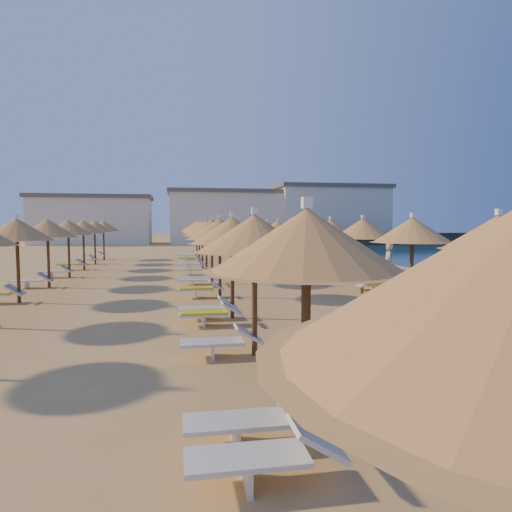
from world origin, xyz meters
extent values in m
plane|color=tan|center=(0.00, 0.00, 0.00)|extent=(220.00, 220.00, 0.00)
cube|color=black|center=(28.55, 39.42, 0.75)|extent=(30.15, 5.36, 1.50)
cube|color=silver|center=(-15.42, 47.94, 3.00)|extent=(15.00, 8.00, 6.00)
cube|color=#59514C|center=(-15.42, 47.94, 6.25)|extent=(15.60, 8.48, 0.50)
cube|color=silver|center=(2.28, 46.76, 3.40)|extent=(15.00, 8.00, 6.80)
cube|color=#59514C|center=(2.28, 46.76, 7.05)|extent=(15.60, 8.48, 0.50)
cube|color=silver|center=(17.08, 45.60, 3.80)|extent=(15.00, 8.00, 7.60)
cube|color=#59514C|center=(17.08, 45.60, 7.85)|extent=(15.60, 8.48, 0.50)
cylinder|color=brown|center=(2.83, -7.04, 1.22)|extent=(0.12, 0.12, 2.44)
cone|color=#A57030|center=(2.83, -7.04, 2.58)|extent=(2.43, 2.43, 0.78)
cone|color=#A57030|center=(2.83, -7.04, 2.25)|extent=(2.62, 2.62, 0.12)
cube|color=white|center=(2.83, -7.04, 3.05)|extent=(0.12, 0.12, 0.14)
cylinder|color=brown|center=(2.83, -3.19, 1.22)|extent=(0.12, 0.12, 2.44)
cone|color=#A57030|center=(2.83, -3.19, 2.58)|extent=(2.43, 2.43, 0.78)
cone|color=#A57030|center=(2.83, -3.19, 2.25)|extent=(2.62, 2.62, 0.12)
cube|color=white|center=(2.83, -3.19, 3.05)|extent=(0.12, 0.12, 0.14)
cylinder|color=brown|center=(2.83, 0.65, 1.22)|extent=(0.12, 0.12, 2.44)
cone|color=#A57030|center=(2.83, 0.65, 2.58)|extent=(2.43, 2.43, 0.78)
cone|color=#A57030|center=(2.83, 0.65, 2.25)|extent=(2.62, 2.62, 0.12)
cube|color=white|center=(2.83, 0.65, 3.05)|extent=(0.12, 0.12, 0.14)
cylinder|color=brown|center=(2.83, 4.49, 1.22)|extent=(0.12, 0.12, 2.44)
cone|color=#A57030|center=(2.83, 4.49, 2.58)|extent=(2.43, 2.43, 0.78)
cone|color=#A57030|center=(2.83, 4.49, 2.25)|extent=(2.62, 2.62, 0.12)
cube|color=white|center=(2.83, 4.49, 3.05)|extent=(0.12, 0.12, 0.14)
cylinder|color=brown|center=(2.83, 8.34, 1.22)|extent=(0.12, 0.12, 2.44)
cone|color=#A57030|center=(2.83, 8.34, 2.58)|extent=(2.43, 2.43, 0.78)
cone|color=#A57030|center=(2.83, 8.34, 2.25)|extent=(2.62, 2.62, 0.12)
cube|color=white|center=(2.83, 8.34, 3.05)|extent=(0.12, 0.12, 0.14)
cylinder|color=brown|center=(2.83, 12.18, 1.22)|extent=(0.12, 0.12, 2.44)
cone|color=#A57030|center=(2.83, 12.18, 2.58)|extent=(2.43, 2.43, 0.78)
cone|color=#A57030|center=(2.83, 12.18, 2.25)|extent=(2.62, 2.62, 0.12)
cube|color=white|center=(2.83, 12.18, 3.05)|extent=(0.12, 0.12, 0.14)
cylinder|color=brown|center=(2.83, 16.02, 1.22)|extent=(0.12, 0.12, 2.44)
cone|color=#A57030|center=(2.83, 16.02, 2.58)|extent=(2.43, 2.43, 0.78)
cone|color=#A57030|center=(2.83, 16.02, 2.25)|extent=(2.62, 2.62, 0.12)
cube|color=white|center=(2.83, 16.02, 3.05)|extent=(0.12, 0.12, 0.14)
cylinder|color=brown|center=(2.83, 19.87, 1.22)|extent=(0.12, 0.12, 2.44)
cone|color=#A57030|center=(2.83, 19.87, 2.58)|extent=(2.43, 2.43, 0.78)
cone|color=#A57030|center=(2.83, 19.87, 2.25)|extent=(2.62, 2.62, 0.12)
cube|color=white|center=(2.83, 19.87, 3.05)|extent=(0.12, 0.12, 0.14)
cylinder|color=brown|center=(-2.83, -10.88, 1.22)|extent=(0.12, 0.12, 2.44)
cone|color=#A57030|center=(-2.83, -10.88, 2.58)|extent=(2.43, 2.43, 0.78)
cone|color=#A57030|center=(-2.83, -10.88, 2.25)|extent=(2.62, 2.62, 0.12)
cube|color=white|center=(-2.83, -10.88, 3.05)|extent=(0.12, 0.12, 0.14)
cylinder|color=brown|center=(-2.83, -7.04, 1.22)|extent=(0.12, 0.12, 2.44)
cone|color=#A57030|center=(-2.83, -7.04, 2.58)|extent=(2.43, 2.43, 0.78)
cone|color=#A57030|center=(-2.83, -7.04, 2.25)|extent=(2.62, 2.62, 0.12)
cube|color=white|center=(-2.83, -7.04, 3.05)|extent=(0.12, 0.12, 0.14)
cylinder|color=brown|center=(-2.83, -3.19, 1.22)|extent=(0.12, 0.12, 2.44)
cone|color=#A57030|center=(-2.83, -3.19, 2.58)|extent=(2.43, 2.43, 0.78)
cone|color=#A57030|center=(-2.83, -3.19, 2.25)|extent=(2.62, 2.62, 0.12)
cube|color=white|center=(-2.83, -3.19, 3.05)|extent=(0.12, 0.12, 0.14)
cylinder|color=brown|center=(-2.83, 0.65, 1.22)|extent=(0.12, 0.12, 2.44)
cone|color=#A57030|center=(-2.83, 0.65, 2.58)|extent=(2.43, 2.43, 0.78)
cone|color=#A57030|center=(-2.83, 0.65, 2.25)|extent=(2.62, 2.62, 0.12)
cube|color=white|center=(-2.83, 0.65, 3.05)|extent=(0.12, 0.12, 0.14)
cylinder|color=brown|center=(-2.83, 4.49, 1.22)|extent=(0.12, 0.12, 2.44)
cone|color=#A57030|center=(-2.83, 4.49, 2.58)|extent=(2.43, 2.43, 0.78)
cone|color=#A57030|center=(-2.83, 4.49, 2.25)|extent=(2.62, 2.62, 0.12)
cube|color=white|center=(-2.83, 4.49, 3.05)|extent=(0.12, 0.12, 0.14)
cylinder|color=brown|center=(-2.83, 8.34, 1.22)|extent=(0.12, 0.12, 2.44)
cone|color=#A57030|center=(-2.83, 8.34, 2.58)|extent=(2.43, 2.43, 0.78)
cone|color=#A57030|center=(-2.83, 8.34, 2.25)|extent=(2.62, 2.62, 0.12)
cube|color=white|center=(-2.83, 8.34, 3.05)|extent=(0.12, 0.12, 0.14)
cylinder|color=brown|center=(-2.83, 12.18, 1.22)|extent=(0.12, 0.12, 2.44)
cone|color=#A57030|center=(-2.83, 12.18, 2.58)|extent=(2.43, 2.43, 0.78)
cone|color=#A57030|center=(-2.83, 12.18, 2.25)|extent=(2.62, 2.62, 0.12)
cube|color=white|center=(-2.83, 12.18, 3.05)|extent=(0.12, 0.12, 0.14)
cylinder|color=brown|center=(-2.83, 16.02, 1.22)|extent=(0.12, 0.12, 2.44)
cone|color=#A57030|center=(-2.83, 16.02, 2.58)|extent=(2.43, 2.43, 0.78)
cone|color=#A57030|center=(-2.83, 16.02, 2.25)|extent=(2.62, 2.62, 0.12)
cube|color=white|center=(-2.83, 16.02, 3.05)|extent=(0.12, 0.12, 0.14)
cylinder|color=brown|center=(-2.83, 19.87, 1.22)|extent=(0.12, 0.12, 2.44)
cone|color=#A57030|center=(-2.83, 19.87, 2.58)|extent=(2.43, 2.43, 0.78)
cone|color=#A57030|center=(-2.83, 19.87, 2.25)|extent=(2.62, 2.62, 0.12)
cube|color=white|center=(-2.83, 19.87, 3.05)|extent=(0.12, 0.12, 0.14)
cylinder|color=brown|center=(-9.89, 0.65, 1.22)|extent=(0.12, 0.12, 2.44)
cone|color=#A57030|center=(-9.89, 0.65, 2.58)|extent=(2.43, 2.43, 0.78)
cone|color=#A57030|center=(-9.89, 0.65, 2.25)|extent=(2.62, 2.62, 0.12)
cube|color=white|center=(-9.89, 0.65, 3.05)|extent=(0.12, 0.12, 0.14)
cylinder|color=brown|center=(-9.89, 4.49, 1.22)|extent=(0.12, 0.12, 2.44)
cone|color=#A57030|center=(-9.89, 4.49, 2.58)|extent=(2.43, 2.43, 0.78)
cone|color=#A57030|center=(-9.89, 4.49, 2.25)|extent=(2.62, 2.62, 0.12)
cube|color=white|center=(-9.89, 4.49, 3.05)|extent=(0.12, 0.12, 0.14)
cylinder|color=brown|center=(-9.89, 8.34, 1.22)|extent=(0.12, 0.12, 2.44)
cone|color=#A57030|center=(-9.89, 8.34, 2.58)|extent=(2.43, 2.43, 0.78)
cone|color=#A57030|center=(-9.89, 8.34, 2.25)|extent=(2.62, 2.62, 0.12)
cube|color=white|center=(-9.89, 8.34, 3.05)|extent=(0.12, 0.12, 0.14)
cylinder|color=brown|center=(-9.89, 12.18, 1.22)|extent=(0.12, 0.12, 2.44)
cone|color=#A57030|center=(-9.89, 12.18, 2.58)|extent=(2.43, 2.43, 0.78)
cone|color=#A57030|center=(-9.89, 12.18, 2.25)|extent=(2.62, 2.62, 0.12)
cube|color=white|center=(-9.89, 12.18, 3.05)|extent=(0.12, 0.12, 0.14)
cylinder|color=brown|center=(-9.89, 16.02, 1.22)|extent=(0.12, 0.12, 2.44)
cone|color=#A57030|center=(-9.89, 16.02, 2.58)|extent=(2.43, 2.43, 0.78)
cone|color=#A57030|center=(-9.89, 16.02, 2.25)|extent=(2.62, 2.62, 0.12)
cube|color=white|center=(-9.89, 16.02, 3.05)|extent=(0.12, 0.12, 0.14)
cylinder|color=brown|center=(-9.89, 19.87, 1.22)|extent=(0.12, 0.12, 2.44)
cone|color=#A57030|center=(-9.89, 19.87, 2.58)|extent=(2.43, 2.43, 0.78)
cone|color=#A57030|center=(-9.89, 19.87, 2.25)|extent=(2.62, 2.62, 0.12)
cube|color=white|center=(-9.89, 19.87, 3.05)|extent=(0.12, 0.12, 0.14)
cube|color=silver|center=(-3.73, -10.88, 0.32)|extent=(1.31, 0.58, 0.06)
cube|color=silver|center=(-3.73, -10.88, 0.16)|extent=(0.06, 0.52, 0.32)
cube|color=silver|center=(-2.96, -10.88, 0.46)|extent=(0.58, 0.58, 0.40)
cube|color=silver|center=(-3.73, -11.78, 0.32)|extent=(1.31, 0.58, 0.06)
cube|color=silver|center=(-3.73, -11.78, 0.16)|extent=(0.06, 0.52, 0.32)
cube|color=silver|center=(-2.96, -11.78, 0.46)|extent=(0.58, 0.58, 0.40)
cube|color=silver|center=(2.96, -7.04, 0.46)|extent=(0.58, 0.58, 0.40)
cube|color=silver|center=(3.73, -6.14, 0.32)|extent=(1.31, 0.58, 0.06)
cube|color=silver|center=(3.73, -6.14, 0.16)|extent=(0.06, 0.52, 0.32)
cube|color=silver|center=(2.96, -6.14, 0.46)|extent=(0.58, 0.58, 0.40)
cube|color=silver|center=(-3.73, -7.04, 0.32)|extent=(1.31, 0.58, 0.06)
cube|color=silver|center=(-3.73, -7.04, 0.16)|extent=(0.06, 0.52, 0.32)
cube|color=silver|center=(-2.96, -7.04, 0.46)|extent=(0.58, 0.58, 0.40)
cube|color=silver|center=(3.73, -3.19, 0.32)|extent=(1.31, 0.58, 0.06)
cube|color=silver|center=(3.73, -3.19, 0.16)|extent=(0.06, 0.52, 0.32)
cube|color=silver|center=(2.96, -3.19, 0.46)|extent=(0.58, 0.58, 0.40)
cube|color=silver|center=(-3.73, -3.19, 0.32)|extent=(1.31, 0.58, 0.06)
cube|color=silver|center=(-3.73, -3.19, 0.16)|extent=(0.06, 0.52, 0.32)
cube|color=silver|center=(-2.96, -3.19, 0.46)|extent=(0.58, 0.58, 0.40)
cube|color=silver|center=(-3.73, -4.09, 0.32)|extent=(1.31, 0.58, 0.06)
cube|color=silver|center=(-3.73, -4.09, 0.16)|extent=(0.06, 0.52, 0.32)
cube|color=silver|center=(-2.96, -4.09, 0.46)|extent=(0.58, 0.58, 0.40)
cube|color=yellow|center=(-3.73, -4.09, 0.38)|extent=(1.26, 0.53, 0.05)
cube|color=silver|center=(3.73, 0.65, 0.32)|extent=(1.31, 0.58, 0.06)
cube|color=silver|center=(3.73, 0.65, 0.16)|extent=(0.06, 0.52, 0.32)
cube|color=silver|center=(2.96, 0.65, 0.46)|extent=(0.58, 0.58, 0.40)
cube|color=yellow|center=(3.73, 0.65, 0.38)|extent=(1.26, 0.53, 0.05)
cube|color=silver|center=(3.73, 1.55, 0.32)|extent=(1.31, 0.58, 0.06)
cube|color=silver|center=(3.73, 1.55, 0.16)|extent=(0.06, 0.52, 0.32)
cube|color=silver|center=(2.96, 1.55, 0.46)|extent=(0.58, 0.58, 0.40)
cube|color=silver|center=(-3.73, 0.65, 0.32)|extent=(1.31, 0.58, 0.06)
cube|color=silver|center=(-3.73, 0.65, 0.16)|extent=(0.06, 0.52, 0.32)
cube|color=silver|center=(-2.96, 0.65, 0.46)|extent=(0.58, 0.58, 0.40)
cube|color=yellow|center=(-3.73, 0.65, 0.38)|extent=(1.26, 0.53, 0.05)
cube|color=silver|center=(3.73, 4.49, 0.32)|extent=(1.31, 0.58, 0.06)
cube|color=silver|center=(3.73, 4.49, 0.16)|extent=(0.06, 0.52, 0.32)
cube|color=silver|center=(2.96, 4.49, 0.46)|extent=(0.58, 0.58, 0.40)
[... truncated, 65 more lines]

